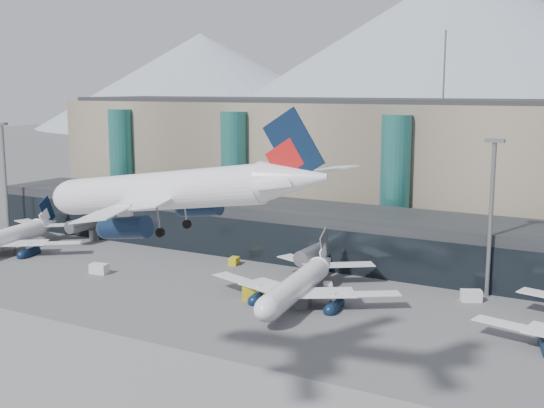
{
  "coord_description": "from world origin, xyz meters",
  "views": [
    {
      "loc": [
        51.76,
        -62.16,
        33.43
      ],
      "look_at": [
        -1.09,
        32.0,
        15.01
      ],
      "focal_mm": 45.0,
      "sensor_mm": 36.0,
      "label": 1
    }
  ],
  "objects": [
    {
      "name": "concourse",
      "position": [
        -0.02,
        57.73,
        4.97
      ],
      "size": [
        170.0,
        27.0,
        10.0
      ],
      "color": "black",
      "rests_on": "ground"
    },
    {
      "name": "lightmast_mid",
      "position": [
        30.0,
        48.0,
        14.42
      ],
      "size": [
        3.0,
        1.2,
        25.6
      ],
      "color": "slate",
      "rests_on": "ground"
    },
    {
      "name": "lightmast_left",
      "position": [
        -80.0,
        45.0,
        14.42
      ],
      "size": [
        3.0,
        1.2,
        25.6
      ],
      "color": "slate",
      "rests_on": "ground"
    },
    {
      "name": "ground",
      "position": [
        0.0,
        0.0,
        0.0
      ],
      "size": [
        900.0,
        900.0,
        0.0
      ],
      "primitive_type": "plane",
      "color": "#515154",
      "rests_on": "ground"
    },
    {
      "name": "veh_a",
      "position": [
        -34.71,
        27.39,
        0.91
      ],
      "size": [
        3.45,
        2.24,
        1.82
      ],
      "primitive_type": "cube",
      "rotation": [
        0.0,
        0.0,
        0.13
      ],
      "color": "silver",
      "rests_on": "ground"
    },
    {
      "name": "teal_towers",
      "position": [
        -14.99,
        74.01,
        14.01
      ],
      "size": [
        116.4,
        19.4,
        46.0
      ],
      "color": "#276E69",
      "rests_on": "ground"
    },
    {
      "name": "terminal_main",
      "position": [
        -25.0,
        90.0,
        15.44
      ],
      "size": [
        130.0,
        30.0,
        31.0
      ],
      "color": "gray",
      "rests_on": "ground"
    },
    {
      "name": "hero_jet",
      "position": [
        12.65,
        -9.15,
        24.61
      ],
      "size": [
        32.62,
        33.55,
        10.81
      ],
      "rotation": [
        0.0,
        -0.13,
        0.04
      ],
      "color": "white",
      "rests_on": "ground"
    },
    {
      "name": "veh_c",
      "position": [
        5.62,
        27.96,
        1.0
      ],
      "size": [
        4.04,
        3.54,
        1.99
      ],
      "primitive_type": "cube",
      "rotation": [
        0.0,
        0.0,
        -0.58
      ],
      "color": "#4C4D51",
      "rests_on": "ground"
    },
    {
      "name": "veh_g",
      "position": [
        6.36,
        37.72,
        0.72
      ],
      "size": [
        2.45,
        2.87,
        1.45
      ],
      "primitive_type": "cube",
      "rotation": [
        0.0,
        0.0,
        -1.08
      ],
      "color": "silver",
      "rests_on": "ground"
    },
    {
      "name": "jet_parked_left",
      "position": [
        -63.25,
        32.34,
        4.12
      ],
      "size": [
        33.14,
        33.78,
        10.88
      ],
      "rotation": [
        0.0,
        0.0,
        1.77
      ],
      "color": "white",
      "rests_on": "ground"
    },
    {
      "name": "veh_h",
      "position": [
        -2.02,
        27.92,
        1.06
      ],
      "size": [
        4.35,
        3.57,
        2.13
      ],
      "primitive_type": "cube",
      "rotation": [
        0.0,
        0.0,
        0.48
      ],
      "color": "gold",
      "rests_on": "ground"
    },
    {
      "name": "jet_parked_mid",
      "position": [
        4.65,
        31.8,
        4.06
      ],
      "size": [
        33.05,
        33.04,
        10.73
      ],
      "rotation": [
        0.0,
        0.0,
        1.7
      ],
      "color": "white",
      "rests_on": "ground"
    },
    {
      "name": "veh_b",
      "position": [
        -16.63,
        44.79,
        0.71
      ],
      "size": [
        2.03,
        2.75,
        1.43
      ],
      "primitive_type": "cube",
      "rotation": [
        0.0,
        0.0,
        1.79
      ],
      "color": "gold",
      "rests_on": "ground"
    },
    {
      "name": "veh_d",
      "position": [
        28.44,
        44.02,
        0.91
      ],
      "size": [
        3.63,
        2.95,
        1.83
      ],
      "primitive_type": "cube",
      "rotation": [
        0.0,
        0.0,
        0.46
      ],
      "color": "silver",
      "rests_on": "ground"
    }
  ]
}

